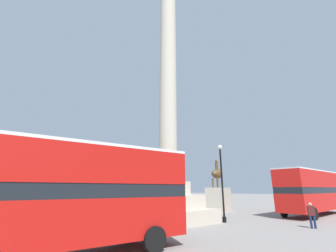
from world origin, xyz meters
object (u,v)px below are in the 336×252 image
at_px(bus_a, 311,190).
at_px(bus_b, 49,192).
at_px(monument_column, 168,127).
at_px(pedestrian_near_lamp, 312,214).
at_px(street_lamp, 222,181).
at_px(equestrian_statue, 218,195).

relative_size(bus_a, bus_b, 0.99).
bearing_deg(monument_column, bus_b, -152.75).
bearing_deg(bus_a, pedestrian_near_lamp, -163.13).
relative_size(bus_a, street_lamp, 1.86).
bearing_deg(pedestrian_near_lamp, equestrian_statue, -62.09).
xyz_separation_m(bus_a, pedestrian_near_lamp, (-8.47, -2.95, -1.49)).
distance_m(monument_column, bus_a, 15.95).
bearing_deg(bus_b, monument_column, 30.57).
distance_m(monument_column, equestrian_statue, 11.88).
relative_size(bus_b, equestrian_statue, 1.93).
bearing_deg(street_lamp, bus_b, -170.38).
bearing_deg(monument_column, pedestrian_near_lamp, -54.99).
relative_size(monument_column, bus_b, 2.31).
distance_m(bus_b, pedestrian_near_lamp, 15.65).
bearing_deg(monument_column, bus_a, -19.99).
relative_size(monument_column, bus_a, 2.34).
bearing_deg(pedestrian_near_lamp, bus_a, -112.35).
xyz_separation_m(monument_column, equestrian_statue, (9.87, 3.13, -5.83)).
distance_m(monument_column, pedestrian_near_lamp, 11.98).
bearing_deg(pedestrian_near_lamp, monument_column, -6.54).
bearing_deg(street_lamp, monument_column, 140.86).
relative_size(bus_a, equestrian_statue, 1.91).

